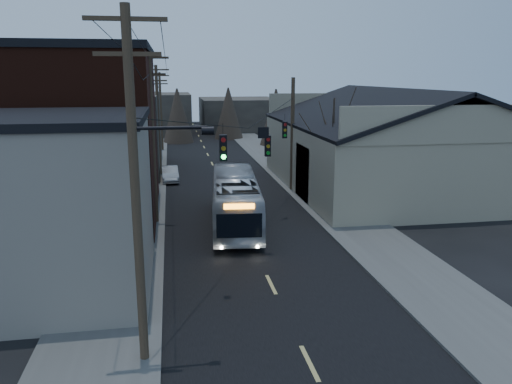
% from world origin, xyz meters
% --- Properties ---
extents(road_surface, '(9.00, 110.00, 0.02)m').
position_xyz_m(road_surface, '(0.00, 30.00, 0.01)').
color(road_surface, black).
rests_on(road_surface, ground).
extents(sidewalk_left, '(4.00, 110.00, 0.12)m').
position_xyz_m(sidewalk_left, '(-6.50, 30.00, 0.06)').
color(sidewalk_left, '#474744').
rests_on(sidewalk_left, ground).
extents(sidewalk_right, '(4.00, 110.00, 0.12)m').
position_xyz_m(sidewalk_right, '(6.50, 30.00, 0.06)').
color(sidewalk_right, '#474744').
rests_on(sidewalk_right, ground).
extents(building_clapboard, '(8.00, 8.00, 7.00)m').
position_xyz_m(building_clapboard, '(-9.00, 9.00, 3.50)').
color(building_clapboard, slate).
rests_on(building_clapboard, ground).
extents(building_brick, '(10.00, 12.00, 10.00)m').
position_xyz_m(building_brick, '(-10.00, 20.00, 5.00)').
color(building_brick, black).
rests_on(building_brick, ground).
extents(building_left_far, '(9.00, 14.00, 7.00)m').
position_xyz_m(building_left_far, '(-9.50, 36.00, 3.50)').
color(building_left_far, '#2E2925').
rests_on(building_left_far, ground).
extents(warehouse, '(16.16, 20.60, 7.73)m').
position_xyz_m(warehouse, '(13.00, 25.00, 2.70)').
color(warehouse, gray).
rests_on(warehouse, ground).
extents(building_far_left, '(10.00, 12.00, 6.00)m').
position_xyz_m(building_far_left, '(-6.00, 65.00, 3.00)').
color(building_far_left, '#2E2925').
rests_on(building_far_left, ground).
extents(building_far_right, '(12.00, 14.00, 5.00)m').
position_xyz_m(building_far_right, '(7.00, 70.00, 2.50)').
color(building_far_right, '#2E2925').
rests_on(building_far_right, ground).
extents(bare_tree, '(0.40, 0.40, 7.20)m').
position_xyz_m(bare_tree, '(6.50, 20.00, 3.60)').
color(bare_tree, black).
rests_on(bare_tree, ground).
extents(utility_lines, '(11.24, 45.28, 10.50)m').
position_xyz_m(utility_lines, '(-3.11, 24.14, 4.95)').
color(utility_lines, '#382B1E').
rests_on(utility_lines, ground).
extents(bus, '(3.55, 11.13, 3.05)m').
position_xyz_m(bus, '(-0.37, 16.95, 1.52)').
color(bus, '#A7ADB3').
rests_on(bus, ground).
extents(parked_car, '(1.47, 3.83, 1.24)m').
position_xyz_m(parked_car, '(-4.16, 30.17, 0.62)').
color(parked_car, '#989B9F').
rests_on(parked_car, ground).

